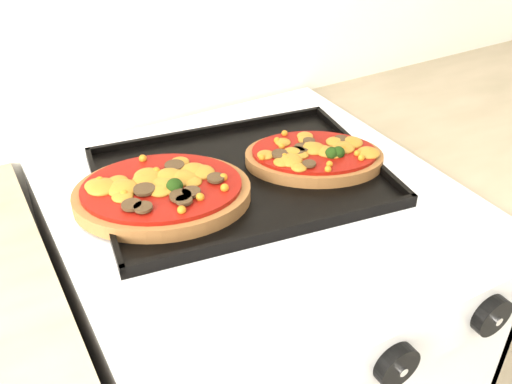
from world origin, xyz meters
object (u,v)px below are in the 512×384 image
baking_tray (240,176)px  pizza_left (162,191)px  pizza_right (314,155)px  stove (256,380)px

baking_tray → pizza_left: size_ratio=1.68×
baking_tray → pizza_right: (0.12, -0.02, 0.01)m
baking_tray → pizza_left: pizza_left is taller
stove → pizza_right: size_ratio=4.05×
baking_tray → pizza_left: (-0.13, -0.00, 0.02)m
baking_tray → pizza_left: bearing=-170.4°
stove → pizza_left: bearing=166.0°
pizza_left → pizza_right: bearing=-4.8°
stove → baking_tray: bearing=100.6°
stove → pizza_left: pizza_left is taller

